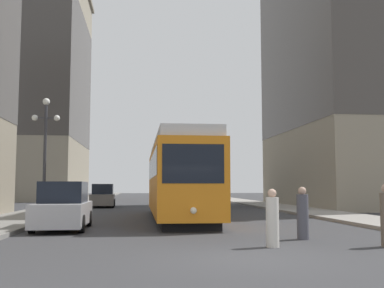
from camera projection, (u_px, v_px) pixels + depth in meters
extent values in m
plane|color=#38383A|center=(243.00, 259.00, 10.47)|extent=(200.00, 200.00, 0.00)
cube|color=gray|center=(85.00, 201.00, 49.15)|extent=(3.18, 120.00, 0.15)
cube|color=gray|center=(235.00, 200.00, 50.97)|extent=(3.18, 120.00, 0.15)
cube|color=black|center=(178.00, 216.00, 23.07)|extent=(2.27, 13.01, 0.35)
cube|color=orange|center=(178.00, 181.00, 23.23)|extent=(2.66, 14.14, 3.10)
cube|color=black|center=(178.00, 167.00, 23.29)|extent=(2.69, 13.58, 1.08)
cube|color=silver|center=(178.00, 146.00, 23.39)|extent=(2.45, 13.86, 0.44)
cube|color=black|center=(193.00, 164.00, 16.30)|extent=(2.21, 0.09, 1.40)
sphere|color=#F2EACC|center=(193.00, 211.00, 16.08)|extent=(0.24, 0.24, 0.24)
cube|color=black|center=(199.00, 203.00, 39.37)|extent=(2.18, 11.77, 0.35)
cube|color=silver|center=(199.00, 183.00, 39.53)|extent=(2.56, 12.79, 3.10)
cube|color=black|center=(199.00, 177.00, 39.58)|extent=(2.59, 12.28, 1.30)
cube|color=black|center=(210.00, 178.00, 33.25)|extent=(2.30, 0.08, 1.71)
cylinder|color=black|center=(32.00, 224.00, 16.11)|extent=(0.19, 0.64, 0.64)
cylinder|color=black|center=(47.00, 219.00, 18.81)|extent=(0.19, 0.64, 0.64)
cylinder|color=black|center=(82.00, 224.00, 16.32)|extent=(0.19, 0.64, 0.64)
cylinder|color=black|center=(89.00, 218.00, 19.03)|extent=(0.19, 0.64, 0.64)
cube|color=#B2B2B7|center=(63.00, 214.00, 17.59)|extent=(1.86, 4.45, 0.84)
cube|color=black|center=(64.00, 192.00, 17.78)|extent=(1.62, 2.45, 0.80)
cylinder|color=black|center=(90.00, 204.00, 34.80)|extent=(0.20, 0.65, 0.64)
cylinder|color=black|center=(93.00, 202.00, 37.54)|extent=(0.20, 0.65, 0.64)
cylinder|color=black|center=(113.00, 204.00, 35.04)|extent=(0.20, 0.65, 0.64)
cylinder|color=black|center=(114.00, 202.00, 37.79)|extent=(0.20, 0.65, 0.64)
cube|color=slate|center=(103.00, 199.00, 36.32)|extent=(1.94, 4.55, 0.84)
cube|color=black|center=(103.00, 189.00, 36.50)|extent=(1.66, 2.52, 0.80)
cylinder|color=#4C4C56|center=(303.00, 217.00, 14.34)|extent=(0.36, 0.36, 1.39)
sphere|color=tan|center=(302.00, 191.00, 14.41)|extent=(0.25, 0.25, 0.25)
cylinder|color=beige|center=(272.00, 222.00, 12.53)|extent=(0.35, 0.35, 1.35)
sphere|color=tan|center=(272.00, 193.00, 12.60)|extent=(0.24, 0.24, 0.24)
cylinder|color=#333338|center=(45.00, 160.00, 23.28)|extent=(0.16, 0.16, 5.65)
sphere|color=white|center=(46.00, 102.00, 23.56)|extent=(0.36, 0.36, 0.36)
sphere|color=white|center=(35.00, 118.00, 23.42)|extent=(0.31, 0.31, 0.31)
sphere|color=white|center=(57.00, 118.00, 23.54)|extent=(0.31, 0.31, 0.31)
cube|color=#333338|center=(46.00, 118.00, 23.48)|extent=(1.10, 0.06, 0.06)
cube|color=gray|center=(29.00, 89.00, 57.22)|extent=(12.89, 19.59, 27.49)
cube|color=#494440|center=(29.00, 78.00, 57.34)|extent=(12.93, 19.63, 16.49)
cube|color=gray|center=(353.00, 58.00, 38.53)|extent=(11.03, 17.08, 24.70)
cube|color=#494440|center=(352.00, 44.00, 38.64)|extent=(11.07, 17.12, 14.82)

